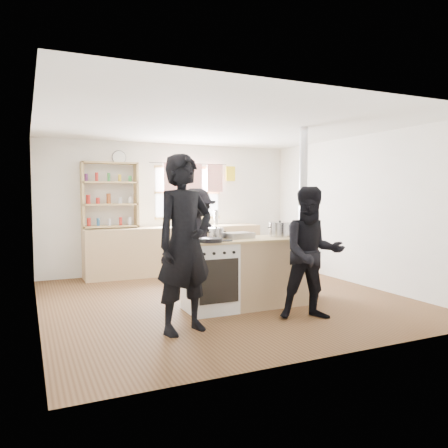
% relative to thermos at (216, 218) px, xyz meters
% --- Properties ---
extents(ground, '(5.00, 5.00, 0.01)m').
position_rel_thermos_xyz_m(ground, '(-0.84, -2.22, -1.05)').
color(ground, brown).
rests_on(ground, ground).
extents(back_counter, '(3.40, 0.55, 0.90)m').
position_rel_thermos_xyz_m(back_counter, '(-0.84, 0.00, -0.59)').
color(back_counter, tan).
rests_on(back_counter, ground).
extents(shelving_unit, '(1.00, 0.28, 1.20)m').
position_rel_thermos_xyz_m(shelving_unit, '(-2.04, 0.12, 0.47)').
color(shelving_unit, tan).
rests_on(shelving_unit, back_counter).
extents(thermos, '(0.10, 0.10, 0.29)m').
position_rel_thermos_xyz_m(thermos, '(0.00, 0.00, 0.00)').
color(thermos, silver).
rests_on(thermos, back_counter).
extents(cooking_island, '(1.97, 0.64, 0.93)m').
position_rel_thermos_xyz_m(cooking_island, '(-0.70, -2.77, -0.58)').
color(cooking_island, white).
rests_on(cooking_island, ground).
extents(skillet_greens, '(0.34, 0.34, 0.05)m').
position_rel_thermos_xyz_m(skillet_greens, '(-1.37, -2.97, -0.08)').
color(skillet_greens, black).
rests_on(skillet_greens, cooking_island).
extents(roast_tray, '(0.42, 0.34, 0.08)m').
position_rel_thermos_xyz_m(roast_tray, '(-0.84, -2.69, -0.07)').
color(roast_tray, silver).
rests_on(roast_tray, cooking_island).
extents(stockpot_stove, '(0.20, 0.20, 0.17)m').
position_rel_thermos_xyz_m(stockpot_stove, '(-1.15, -2.65, -0.04)').
color(stockpot_stove, '#B2B2B4').
rests_on(stockpot_stove, cooking_island).
extents(stockpot_counter, '(0.31, 0.31, 0.23)m').
position_rel_thermos_xyz_m(stockpot_counter, '(-0.21, -2.73, -0.01)').
color(stockpot_counter, '#B2B2B5').
rests_on(stockpot_counter, cooking_island).
extents(bread_board, '(0.33, 0.28, 0.12)m').
position_rel_thermos_xyz_m(bread_board, '(-0.02, -2.76, -0.06)').
color(bread_board, tan).
rests_on(bread_board, cooking_island).
extents(flue_heater, '(0.35, 0.35, 2.50)m').
position_rel_thermos_xyz_m(flue_heater, '(0.29, -2.57, -0.39)').
color(flue_heater, black).
rests_on(flue_heater, ground).
extents(person_near_left, '(0.82, 0.66, 1.96)m').
position_rel_thermos_xyz_m(person_near_left, '(-1.87, -3.45, -0.06)').
color(person_near_left, black).
rests_on(person_near_left, ground).
extents(person_near_right, '(0.95, 0.84, 1.62)m').
position_rel_thermos_xyz_m(person_near_right, '(-0.30, -3.61, -0.23)').
color(person_near_right, black).
rests_on(person_near_right, ground).
extents(person_far, '(1.13, 0.78, 1.61)m').
position_rel_thermos_xyz_m(person_far, '(-1.16, -1.93, -0.24)').
color(person_far, black).
rests_on(person_far, ground).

